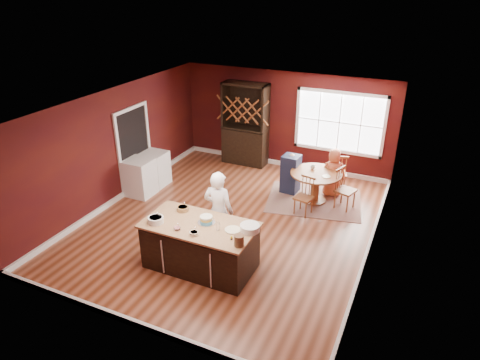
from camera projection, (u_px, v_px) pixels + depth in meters
name	position (u px, v px, depth m)	size (l,w,h in m)	color
room_shell	(231.00, 167.00, 8.97)	(7.00, 7.00, 7.00)	brown
window	(340.00, 122.00, 11.19)	(2.36, 0.10, 1.66)	white
doorway	(135.00, 150.00, 10.72)	(0.08, 1.26, 2.13)	white
kitchen_island	(200.00, 247.00, 7.91)	(2.06, 1.08, 0.92)	black
dining_table	(316.00, 181.00, 10.22)	(1.22, 1.22, 0.75)	brown
baker	(219.00, 211.00, 8.30)	(0.61, 0.40, 1.67)	white
layer_cake	(206.00, 219.00, 7.73)	(0.32, 0.32, 0.13)	silver
bowl_blue	(156.00, 220.00, 7.74)	(0.29, 0.29, 0.11)	silver
bowl_yellow	(183.00, 209.00, 8.14)	(0.23, 0.23, 0.08)	olive
bowl_pink	(177.00, 228.00, 7.53)	(0.13, 0.13, 0.05)	silver
bowl_olive	(194.00, 233.00, 7.38)	(0.16, 0.16, 0.06)	beige
drinking_glass	(218.00, 226.00, 7.49)	(0.08, 0.08, 0.16)	white
dinner_plate	(233.00, 230.00, 7.52)	(0.28, 0.28, 0.02)	beige
white_tub	(250.00, 228.00, 7.48)	(0.35, 0.35, 0.12)	white
stoneware_crock	(239.00, 240.00, 7.05)	(0.17, 0.17, 0.20)	#40251B
toy_figurine	(231.00, 238.00, 7.24)	(0.04, 0.04, 0.07)	yellow
rug	(314.00, 200.00, 10.45)	(2.22, 1.71, 0.01)	brown
chair_east	(346.00, 189.00, 9.91)	(0.42, 0.40, 1.01)	brown
chair_south	(304.00, 196.00, 9.69)	(0.38, 0.36, 0.91)	brown
chair_north	(338.00, 172.00, 10.77)	(0.43, 0.41, 1.02)	brown
seated_woman	(333.00, 173.00, 10.47)	(0.60, 0.39, 1.23)	#C7613C
high_chair	(291.00, 173.00, 10.69)	(0.41, 0.41, 1.02)	black
toddler	(291.00, 160.00, 10.67)	(0.18, 0.14, 0.26)	#8CA5BF
table_plate	(326.00, 176.00, 9.93)	(0.20, 0.20, 0.01)	beige
table_cup	(313.00, 167.00, 10.32)	(0.11, 0.11, 0.09)	beige
hutch	(245.00, 124.00, 12.10)	(1.28, 0.53, 2.34)	#372310
washer	(140.00, 177.00, 10.57)	(0.64, 0.62, 0.93)	silver
dryer	(155.00, 169.00, 11.11)	(0.61, 0.59, 0.89)	white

